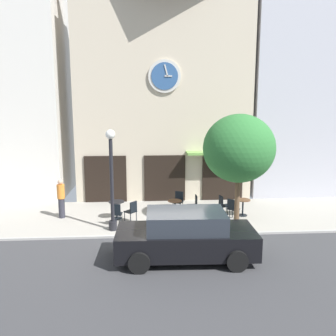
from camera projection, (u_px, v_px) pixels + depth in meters
The scene contains 17 objects.
ground_plane at pixel (175, 244), 12.42m from camera, with size 29.12×11.23×0.13m.
clock_building at pixel (163, 74), 18.16m from camera, with size 8.74×4.20×12.20m.
neighbor_building_left at pixel (15, 85), 18.67m from camera, with size 5.20×4.70×11.55m.
neighbor_building_right at pixel (307, 70), 19.29m from camera, with size 6.72×4.15×13.22m.
street_lamp at pixel (112, 180), 13.38m from camera, with size 0.36×0.36×3.88m.
street_tree at pixel (239, 149), 13.66m from camera, with size 2.79×2.51×4.44m.
cafe_table_leftmost at pixel (117, 207), 15.00m from camera, with size 0.66×0.66×0.75m.
cafe_table_center_left at pixel (175, 206), 15.26m from camera, with size 0.61×0.61×0.72m.
cafe_table_near_curb at pixel (243, 205), 15.41m from camera, with size 0.63×0.63×0.72m.
cafe_chair_facing_street at pixel (223, 204), 15.36m from camera, with size 0.48×0.48×0.90m.
cafe_chair_outer at pixel (232, 207), 14.86m from camera, with size 0.56×0.56×0.90m.
cafe_chair_near_tree at pixel (132, 210), 14.50m from camera, with size 0.56×0.56×0.90m.
cafe_chair_curbside at pixel (179, 200), 16.03m from camera, with size 0.53×0.53×0.90m.
cafe_chair_under_awning at pixel (116, 213), 14.17m from camera, with size 0.45×0.45×0.90m.
cafe_chair_facing_wall at pixel (194, 204), 15.41m from camera, with size 0.41×0.41×0.90m.
pedestrian_orange at pixel (61, 198), 15.06m from camera, with size 0.44×0.44×1.67m.
parked_car_black at pixel (186, 236), 11.05m from camera, with size 4.35×2.12×1.55m.
Camera 1 is at (-1.06, -12.36, 4.82)m, focal length 38.00 mm.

